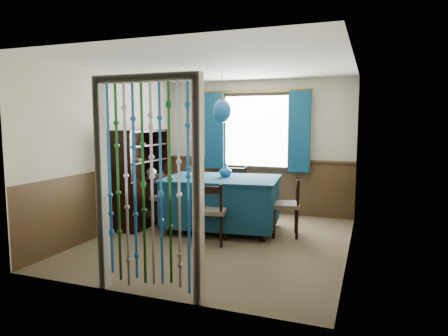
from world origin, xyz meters
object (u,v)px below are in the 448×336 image
at_px(sideboard, 142,191).
at_px(vase_sideboard, 151,170).
at_px(chair_far, 233,191).
at_px(vase_table, 226,171).
at_px(dining_table, 222,200).
at_px(chair_right, 287,205).
at_px(bowl_shelf, 137,160).
at_px(chair_near, 211,211).
at_px(pendant_lamp, 222,111).
at_px(chair_left, 166,198).

distance_m(sideboard, vase_sideboard, 0.41).
xyz_separation_m(chair_far, vase_table, (0.12, -0.71, 0.46)).
xyz_separation_m(dining_table, chair_right, (1.03, 0.07, -0.02)).
relative_size(vase_table, bowl_shelf, 1.04).
distance_m(dining_table, vase_table, 0.47).
bearing_deg(chair_right, chair_near, 117.64).
relative_size(pendant_lamp, vase_sideboard, 3.83).
bearing_deg(pendant_lamp, chair_left, -176.75).
xyz_separation_m(chair_left, sideboard, (-0.43, -0.04, 0.09)).
distance_m(chair_far, pendant_lamp, 1.62).
bearing_deg(chair_near, vase_table, 85.04).
relative_size(dining_table, chair_near, 2.15).
distance_m(pendant_lamp, vase_table, 0.95).
distance_m(chair_right, bowl_shelf, 2.50).
height_order(chair_near, sideboard, sideboard).
relative_size(chair_right, bowl_shelf, 4.75).
distance_m(dining_table, chair_left, 0.98).
bearing_deg(chair_far, bowl_shelf, 41.20).
xyz_separation_m(chair_far, chair_left, (-0.88, -0.86, -0.01)).
distance_m(chair_near, chair_left, 1.26).
xyz_separation_m(chair_right, bowl_shelf, (-2.39, -0.36, 0.65)).
relative_size(chair_left, pendant_lamp, 1.15).
height_order(chair_left, chair_right, chair_left).
bearing_deg(sideboard, chair_far, 32.89).
bearing_deg(sideboard, chair_right, 2.57).
bearing_deg(vase_sideboard, chair_far, 27.96).
xyz_separation_m(dining_table, vase_table, (0.03, 0.09, 0.46)).
bearing_deg(chair_left, pendant_lamp, 94.62).
bearing_deg(chair_left, vase_table, 99.79).
height_order(dining_table, chair_left, chair_left).
bearing_deg(pendant_lamp, vase_table, 74.95).
bearing_deg(chair_near, chair_right, 30.04).
height_order(chair_near, bowl_shelf, bowl_shelf).
bearing_deg(dining_table, vase_sideboard, 167.54).
xyz_separation_m(chair_near, chair_left, (-1.07, 0.66, 0.01)).
xyz_separation_m(sideboard, bowl_shelf, (0.06, -0.19, 0.55)).
bearing_deg(vase_sideboard, chair_left, -26.81).
distance_m(chair_near, pendant_lamp, 1.60).
xyz_separation_m(pendant_lamp, vase_table, (0.03, 0.09, -0.95)).
bearing_deg(chair_left, bowl_shelf, -56.49).
relative_size(chair_far, chair_left, 1.03).
bearing_deg(dining_table, chair_right, -2.80).
distance_m(dining_table, bowl_shelf, 1.52).
relative_size(chair_near, pendant_lamp, 1.12).
relative_size(sideboard, pendant_lamp, 2.03).
xyz_separation_m(bowl_shelf, vase_sideboard, (0.00, 0.42, -0.21)).
distance_m(chair_left, sideboard, 0.44).
xyz_separation_m(dining_table, pendant_lamp, (-0.00, 0.00, 1.41)).
distance_m(sideboard, bowl_shelf, 0.59).
xyz_separation_m(chair_right, sideboard, (-2.45, -0.17, 0.09)).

